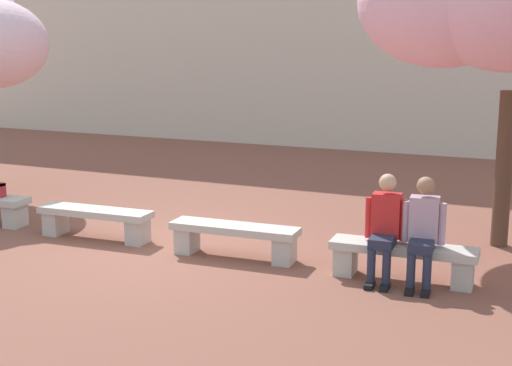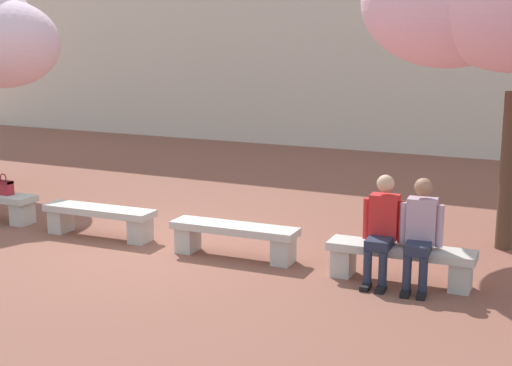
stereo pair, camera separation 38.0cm
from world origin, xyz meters
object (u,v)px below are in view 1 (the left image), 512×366
at_px(stone_bench_near_west, 95,219).
at_px(stone_bench_center, 234,236).
at_px(stone_bench_near_east, 403,256).
at_px(person_seated_right, 423,228).
at_px(person_seated_left, 385,224).

relative_size(stone_bench_near_west, stone_bench_center, 1.00).
distance_m(stone_bench_center, stone_bench_near_east, 2.26).
bearing_deg(stone_bench_near_west, stone_bench_center, 0.00).
xyz_separation_m(stone_bench_near_west, stone_bench_near_east, (4.52, 0.00, 0.00)).
xyz_separation_m(stone_bench_center, person_seated_right, (2.49, -0.05, 0.40)).
bearing_deg(stone_bench_center, stone_bench_near_west, 180.00).
xyz_separation_m(stone_bench_near_east, person_seated_right, (0.23, -0.05, 0.40)).
bearing_deg(person_seated_right, stone_bench_near_east, 167.21).
bearing_deg(stone_bench_near_east, stone_bench_near_west, 180.00).
relative_size(stone_bench_near_west, stone_bench_near_east, 1.00).
bearing_deg(stone_bench_center, person_seated_left, -1.50).
height_order(stone_bench_near_west, stone_bench_near_east, same).
bearing_deg(stone_bench_center, stone_bench_near_east, 0.00).
bearing_deg(stone_bench_center, person_seated_right, -1.22).
distance_m(stone_bench_near_west, stone_bench_center, 2.26).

